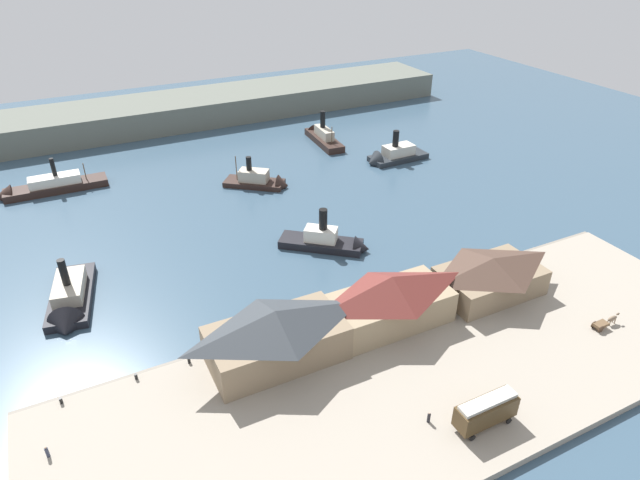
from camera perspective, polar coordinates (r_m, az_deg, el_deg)
ground_plane at (r=98.57m, az=3.32°, el=-5.88°), size 320.00×320.00×0.00m
quay_promenade at (r=84.42m, az=10.92°, el=-13.39°), size 110.00×36.00×1.20m
seawall_edge at (r=95.81m, az=4.40°, el=-6.77°), size 110.00×0.80×1.00m
ferry_shed_central_terminal at (r=81.68m, az=-4.57°, el=-9.79°), size 20.47×11.03×8.83m
ferry_shed_west_terminal at (r=88.92m, az=7.35°, el=-6.13°), size 19.97×10.05×8.85m
ferry_shed_customs_shed at (r=100.03m, az=17.29°, el=-3.49°), size 18.13×11.22×6.98m
street_tram at (r=76.76m, az=16.89°, el=-16.58°), size 8.61×2.96×4.41m
horse_cart at (r=100.54m, az=27.57°, el=-7.57°), size 5.38×1.47×1.87m
pedestrian_walking_east at (r=76.65m, az=11.25°, el=-17.65°), size 0.43×0.43×1.73m
pedestrian_near_west_shed at (r=79.26m, az=-26.51°, el=-19.13°), size 0.43×0.43×1.72m
mooring_post_center_west at (r=85.10m, az=-18.58°, el=-13.31°), size 0.44×0.44×0.90m
mooring_post_west at (r=85.37m, az=-25.34°, el=-14.87°), size 0.44×0.44×0.90m
mooring_post_east at (r=113.42m, az=19.93°, el=-1.55°), size 0.44×0.44×0.90m
mooring_post_center_east at (r=85.57m, az=-13.47°, el=-12.07°), size 0.44×0.44×0.90m
ferry_outer_harbor at (r=168.20m, az=0.15°, el=10.78°), size 6.60×21.17×10.85m
ferry_near_quay at (r=139.04m, az=-6.09°, el=6.11°), size 16.17×14.25×9.53m
ferry_moored_west at (r=150.68m, az=-26.79°, el=4.89°), size 25.97×5.92×10.12m
ferry_approaching_west at (r=111.44m, az=1.11°, el=-0.18°), size 17.43×15.52×10.29m
ferry_moored_east at (r=154.65m, az=7.42°, el=8.65°), size 18.01×7.14×10.89m
ferry_mid_harbor at (r=104.25m, az=-24.61°, el=-5.86°), size 10.18×21.00×11.10m
far_headland at (r=190.73m, az=-13.61°, el=13.09°), size 180.00×24.00×8.00m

